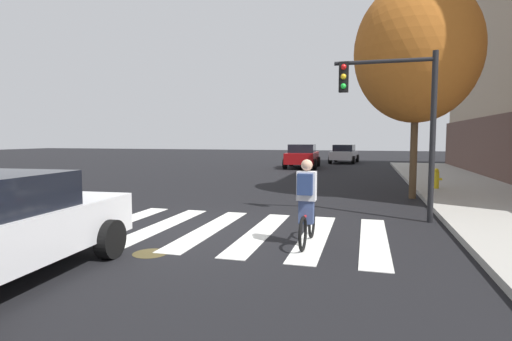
% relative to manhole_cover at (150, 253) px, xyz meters
% --- Properties ---
extents(ground_plane, '(120.00, 120.00, 0.00)m').
position_rel_manhole_cover_xyz_m(ground_plane, '(0.11, 2.10, -0.00)').
color(ground_plane, black).
extents(crosswalk_stripes, '(9.04, 4.14, 0.01)m').
position_rel_manhole_cover_xyz_m(crosswalk_stripes, '(-0.30, 2.10, 0.00)').
color(crosswalk_stripes, silver).
rests_on(crosswalk_stripes, ground).
extents(manhole_cover, '(0.64, 0.64, 0.01)m').
position_rel_manhole_cover_xyz_m(manhole_cover, '(0.00, 0.00, 0.00)').
color(manhole_cover, '#473D1E').
rests_on(manhole_cover, ground).
extents(sedan_mid, '(2.40, 4.86, 1.66)m').
position_rel_manhole_cover_xyz_m(sedan_mid, '(-0.58, 21.63, 0.85)').
color(sedan_mid, maroon).
rests_on(sedan_mid, ground).
extents(sedan_far, '(2.39, 4.58, 1.53)m').
position_rel_manhole_cover_xyz_m(sedan_far, '(1.96, 28.05, 0.79)').
color(sedan_far, '#B7B7BC').
rests_on(sedan_far, ground).
extents(cyclist, '(0.37, 1.71, 1.69)m').
position_rel_manhole_cover_xyz_m(cyclist, '(2.66, 1.28, 0.84)').
color(cyclist, black).
rests_on(cyclist, ground).
extents(traffic_light_near, '(2.47, 0.28, 4.20)m').
position_rel_manhole_cover_xyz_m(traffic_light_near, '(4.48, 4.25, 2.86)').
color(traffic_light_near, black).
rests_on(traffic_light_near, ground).
extents(fire_hydrant, '(0.33, 0.22, 0.78)m').
position_rel_manhole_cover_xyz_m(fire_hydrant, '(6.39, 10.33, 0.53)').
color(fire_hydrant, gold).
rests_on(fire_hydrant, sidewalk).
extents(street_tree_near, '(4.16, 4.16, 7.40)m').
position_rel_manhole_cover_xyz_m(street_tree_near, '(5.33, 8.38, 4.99)').
color(street_tree_near, '#4C3823').
rests_on(street_tree_near, ground).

